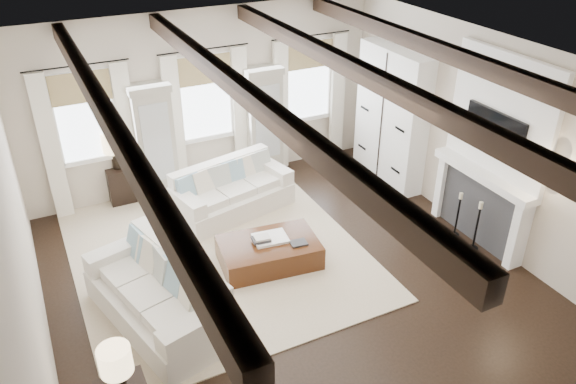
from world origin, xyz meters
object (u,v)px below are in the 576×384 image
sofa_left (161,296)px  side_table_back (120,184)px  ottoman (269,253)px  sofa_back (230,192)px

sofa_left → side_table_back: bearing=87.0°
sofa_left → side_table_back: (0.17, 3.34, -0.06)m
ottoman → side_table_back: bearing=126.2°
side_table_back → sofa_left: bearing=-93.0°
sofa_back → side_table_back: (-1.63, 1.17, -0.03)m
sofa_back → side_table_back: size_ratio=3.32×
ottoman → side_table_back: side_table_back is taller
ottoman → side_table_back: (-1.58, 2.86, 0.14)m
side_table_back → sofa_back: bearing=-35.8°
sofa_back → ottoman: (-0.05, -1.68, -0.16)m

